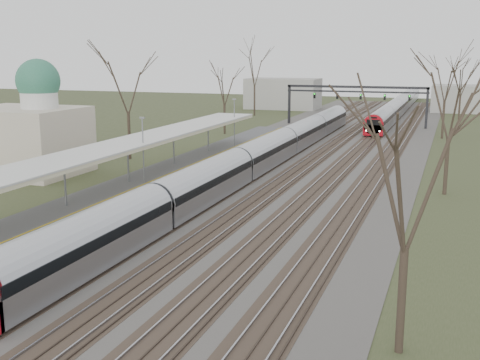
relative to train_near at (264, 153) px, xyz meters
The scene contains 10 objects.
track_bed 7.66m from the train_near, 68.46° to the left, with size 24.00×160.00×0.22m.
platform 12.41m from the train_near, 121.97° to the right, with size 3.50×69.00×1.00m, color #9E9B93.
canopy 16.56m from the train_near, 113.58° to the right, with size 4.10×50.00×3.11m.
dome_building 21.77m from the train_near, 152.51° to the right, with size 10.00×8.00×10.30m.
signal_gantry 37.26m from the train_near, 85.68° to the left, with size 21.00×0.59×6.08m.
tree_west_far 15.91m from the train_near, behind, with size 5.50×5.50×11.33m.
tree_east_near 36.81m from the train_near, 64.84° to the right, with size 4.50×4.50×9.27m.
tree_east_far 18.49m from the train_near, 19.97° to the right, with size 5.00×5.00×10.30m.
train_near is the anchor object (origin of this frame).
train_far 62.60m from the train_near, 83.58° to the left, with size 2.62×75.21×3.05m.
Camera 1 is at (14.33, -5.86, 10.65)m, focal length 45.00 mm.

